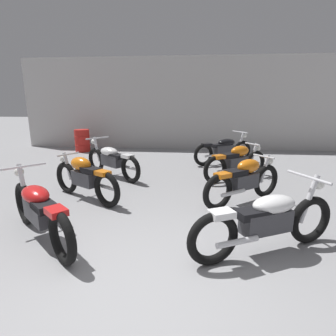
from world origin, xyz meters
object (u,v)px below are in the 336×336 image
motorcycle_right_row_1 (244,180)px  oil_drum (82,141)px  motorcycle_left_row_1 (85,177)px  motorcycle_left_row_2 (112,160)px  motorcycle_right_row_2 (237,162)px  motorcycle_right_row_3 (224,149)px  motorcycle_left_row_0 (39,210)px  motorcycle_right_row_0 (267,220)px

motorcycle_right_row_1 → oil_drum: 7.24m
motorcycle_left_row_1 → motorcycle_left_row_2: size_ratio=0.97×
motorcycle_right_row_2 → motorcycle_right_row_3: bearing=93.8°
motorcycle_left_row_1 → motorcycle_right_row_1: bearing=2.1°
motorcycle_left_row_0 → motorcycle_right_row_2: 4.58m
motorcycle_right_row_0 → motorcycle_right_row_2: bearing=88.1°
motorcycle_right_row_2 → motorcycle_left_row_1: bearing=-151.7°
motorcycle_left_row_1 → motorcycle_right_row_1: size_ratio=1.07×
motorcycle_left_row_2 → motorcycle_left_row_0: bearing=-90.2°
motorcycle_left_row_2 → motorcycle_right_row_1: bearing=-26.7°
oil_drum → motorcycle_right_row_0: bearing=-52.0°
motorcycle_left_row_2 → motorcycle_right_row_1: 3.42m
motorcycle_right_row_1 → motorcycle_right_row_0: bearing=-90.8°
motorcycle_right_row_0 → motorcycle_right_row_2: 3.36m
motorcycle_left_row_2 → oil_drum: 4.09m
motorcycle_left_row_0 → motorcycle_right_row_3: size_ratio=0.90×
oil_drum → motorcycle_right_row_3: bearing=-16.4°
motorcycle_right_row_2 → oil_drum: (-5.36, 3.37, -0.03)m
motorcycle_left_row_0 → motorcycle_left_row_1: motorcycle_left_row_0 is taller
motorcycle_right_row_1 → motorcycle_right_row_2: size_ratio=0.97×
motorcycle_left_row_0 → motorcycle_left_row_2: bearing=89.8°
motorcycle_right_row_1 → motorcycle_right_row_2: (0.09, 1.60, 0.00)m
motorcycle_left_row_0 → motorcycle_left_row_2: 3.27m
oil_drum → motorcycle_left_row_0: bearing=-71.7°
motorcycle_left_row_0 → motorcycle_right_row_1: 3.52m
motorcycle_left_row_1 → motorcycle_right_row_0: motorcycle_right_row_0 is taller
motorcycle_right_row_0 → motorcycle_right_row_2: (0.11, 3.36, 0.01)m
motorcycle_right_row_0 → motorcycle_right_row_1: (0.03, 1.77, 0.01)m
motorcycle_right_row_3 → motorcycle_left_row_1: bearing=-130.9°
motorcycle_left_row_1 → motorcycle_right_row_1: 3.09m
motorcycle_left_row_2 → motorcycle_right_row_0: same height
motorcycle_right_row_1 → motorcycle_left_row_1: bearing=-177.9°
motorcycle_right_row_2 → motorcycle_right_row_3: size_ratio=0.89×
motorcycle_right_row_0 → motorcycle_left_row_2: bearing=132.5°
motorcycle_right_row_0 → oil_drum: 8.53m
motorcycle_left_row_1 → motorcycle_left_row_2: (0.03, 1.65, -0.01)m
motorcycle_right_row_2 → motorcycle_left_row_0: bearing=-133.4°
motorcycle_left_row_0 → motorcycle_right_row_1: motorcycle_left_row_0 is taller
motorcycle_right_row_0 → motorcycle_right_row_2: size_ratio=1.19×
motorcycle_left_row_2 → motorcycle_right_row_3: same height
motorcycle_left_row_1 → motorcycle_right_row_0: (3.06, -1.65, -0.01)m
motorcycle_left_row_0 → motorcycle_right_row_0: (3.03, -0.03, 0.00)m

